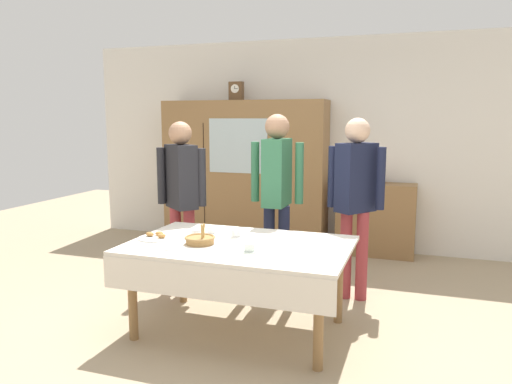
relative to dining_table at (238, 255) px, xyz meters
name	(u,v)px	position (x,y,z in m)	size (l,w,h in m)	color
ground_plane	(248,320)	(0.00, 0.24, -0.63)	(12.00, 12.00, 0.00)	tan
back_wall	(316,144)	(0.00, 2.89, 0.72)	(6.40, 0.10, 2.70)	silver
dining_table	(238,255)	(0.00, 0.00, 0.00)	(1.72, 1.12, 0.72)	olive
wall_cabinet	(244,174)	(-0.90, 2.59, 0.33)	(2.18, 0.46, 1.92)	olive
mantel_clock	(236,91)	(-1.00, 2.59, 1.41)	(0.18, 0.11, 0.24)	brown
bookshelf_low	(376,219)	(0.82, 2.64, -0.18)	(0.95, 0.35, 0.90)	olive
book_stack	(377,179)	(0.82, 2.64, 0.32)	(0.17, 0.20, 0.10)	#2D5184
tea_cup_far_right	(211,231)	(-0.34, 0.26, 0.11)	(0.13, 0.13, 0.06)	white
tea_cup_back_edge	(249,249)	(0.16, -0.18, 0.11)	(0.13, 0.13, 0.06)	silver
tea_cup_far_left	(236,234)	(-0.09, 0.21, 0.11)	(0.13, 0.13, 0.06)	white
tea_cup_front_edge	(196,234)	(-0.41, 0.11, 0.12)	(0.13, 0.13, 0.06)	white
bread_basket	(200,239)	(-0.29, -0.08, 0.12)	(0.24, 0.24, 0.16)	#9E7542
pastry_plate	(156,237)	(-0.70, -0.04, 0.10)	(0.28, 0.28, 0.05)	white
spoon_mid_right	(164,250)	(-0.46, -0.34, 0.09)	(0.12, 0.02, 0.01)	silver
spoon_front_edge	(191,229)	(-0.58, 0.35, 0.09)	(0.12, 0.02, 0.01)	silver
person_beside_shelf	(182,188)	(-0.88, 0.78, 0.38)	(0.52, 0.38, 1.66)	#933338
person_behind_table_left	(277,185)	(0.02, 1.01, 0.43)	(0.52, 0.36, 1.73)	#191E38
person_by_cabinet	(356,190)	(0.76, 1.04, 0.41)	(0.52, 0.41, 1.70)	#933338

